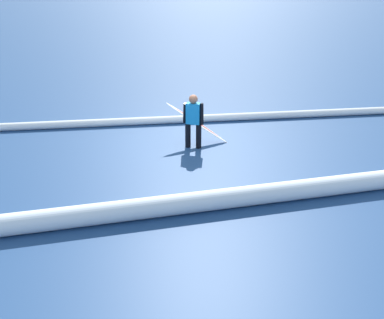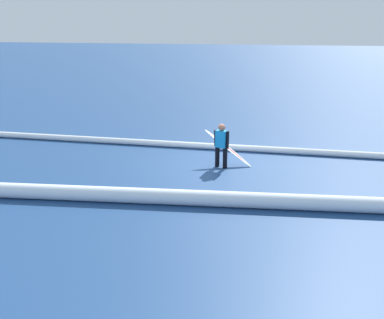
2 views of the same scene
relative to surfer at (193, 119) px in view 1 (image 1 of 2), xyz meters
name	(u,v)px [view 1 (image 1 of 2)]	position (x,y,z in m)	size (l,w,h in m)	color
ground_plane	(185,143)	(0.17, -0.32, -0.77)	(140.39, 140.39, 0.00)	navy
surfer	(193,119)	(0.00, 0.00, 0.00)	(0.48, 0.35, 1.38)	black
surfboard	(197,123)	(-0.17, -0.37, -0.25)	(1.61, 0.61, 1.08)	white
wave_crest_foreground	(110,122)	(2.08, -2.04, -0.66)	(0.22, 0.22, 25.59)	white
wave_crest_midground	(67,217)	(2.86, 3.42, -0.57)	(0.39, 0.39, 21.97)	white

